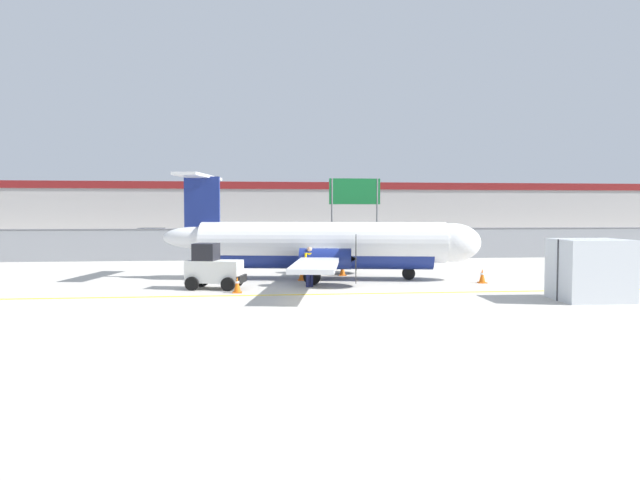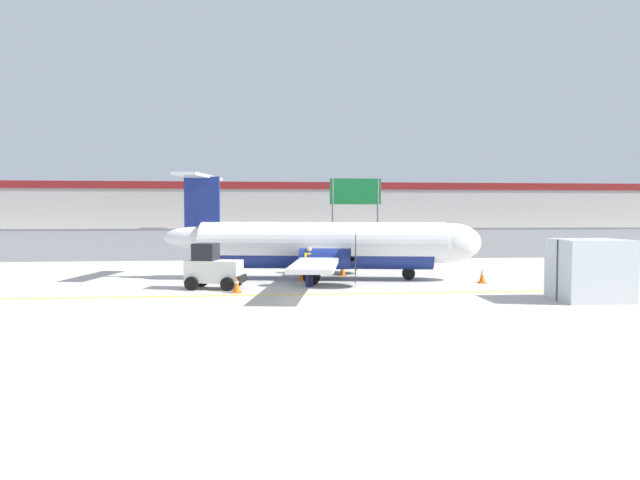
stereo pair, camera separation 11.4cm
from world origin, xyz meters
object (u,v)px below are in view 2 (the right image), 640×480
object	(u,v)px
ground_crew_worker	(309,264)
traffic_cone_near_right	(237,285)
parked_car_4	(401,237)
cargo_container	(590,270)
parked_car_0	(152,237)
parked_car_1	(220,236)
traffic_cone_far_left	(482,276)
commuter_airplane	(328,245)
parked_car_2	(278,238)
baggage_tug	(213,268)
parked_car_5	(467,237)
highway_sign	(355,198)
traffic_cone_far_right	(343,269)
parked_car_3	(363,241)
traffic_cone_near_left	(302,274)

from	to	relation	value
ground_crew_worker	traffic_cone_near_right	distance (m)	3.37
parked_car_4	cargo_container	bearing A→B (deg)	-91.43
parked_car_0	parked_car_1	xyz separation A→B (m)	(6.23, 0.11, 0.00)
traffic_cone_far_left	ground_crew_worker	bearing A→B (deg)	-176.35
commuter_airplane	ground_crew_worker	bearing A→B (deg)	-102.52
commuter_airplane	parked_car_2	size ratio (longest dim) A/B	3.81
parked_car_4	baggage_tug	bearing A→B (deg)	-118.67
commuter_airplane	traffic_cone_near_right	xyz separation A→B (m)	(-4.08, -4.14, -1.29)
parked_car_1	parked_car_5	world-z (taller)	same
parked_car_2	parked_car_5	size ratio (longest dim) A/B	0.98
parked_car_2	highway_sign	bearing A→B (deg)	-61.23
parked_car_0	traffic_cone_near_right	bearing A→B (deg)	109.90
baggage_tug	parked_car_2	size ratio (longest dim) A/B	0.60
traffic_cone_far_right	parked_car_4	bearing A→B (deg)	69.20
baggage_tug	parked_car_5	distance (m)	33.02
traffic_cone_far_right	parked_car_1	xyz separation A→B (m)	(-7.89, 25.81, 0.58)
ground_crew_worker	highway_sign	size ratio (longest dim) A/B	0.31
highway_sign	parked_car_4	bearing A→B (deg)	61.16
cargo_container	traffic_cone_far_left	bearing A→B (deg)	111.72
traffic_cone_far_right	highway_sign	xyz separation A→B (m)	(2.52, 11.47, 3.83)
parked_car_3	traffic_cone_near_left	bearing A→B (deg)	66.48
traffic_cone_near_left	parked_car_3	xyz separation A→B (m)	(5.95, 17.21, 0.58)
traffic_cone_far_left	traffic_cone_near_right	bearing A→B (deg)	-169.73
cargo_container	traffic_cone_near_left	world-z (taller)	cargo_container
cargo_container	commuter_airplane	bearing A→B (deg)	140.83
ground_crew_worker	parked_car_3	distance (m)	20.39
commuter_airplane	parked_car_5	world-z (taller)	commuter_airplane
cargo_container	traffic_cone_near_left	size ratio (longest dim) A/B	3.83
traffic_cone_far_left	traffic_cone_near_left	bearing A→B (deg)	166.96
baggage_tug	traffic_cone_near_right	world-z (taller)	baggage_tug
cargo_container	parked_car_0	distance (m)	40.80
parked_car_4	parked_car_0	bearing A→B (deg)	171.09
highway_sign	traffic_cone_near_left	bearing A→B (deg)	-109.51
traffic_cone_far_left	parked_car_2	size ratio (longest dim) A/B	0.15
traffic_cone_far_right	parked_car_5	distance (m)	26.04
traffic_cone_far_left	parked_car_0	xyz separation A→B (m)	(-19.90, 29.29, 0.58)
traffic_cone_far_left	parked_car_5	bearing A→B (deg)	71.20
commuter_airplane	highway_sign	bearing A→B (deg)	85.01
traffic_cone_near_left	cargo_container	bearing A→B (deg)	-35.53
commuter_airplane	traffic_cone_near_right	bearing A→B (deg)	-124.72
ground_crew_worker	parked_car_4	size ratio (longest dim) A/B	0.40
cargo_container	parked_car_0	world-z (taller)	cargo_container
parked_car_1	commuter_airplane	bearing A→B (deg)	102.60
parked_car_3	parked_car_5	distance (m)	12.29
baggage_tug	traffic_cone_near_left	world-z (taller)	baggage_tug
parked_car_2	traffic_cone_near_right	bearing A→B (deg)	-94.72
ground_crew_worker	parked_car_0	xyz separation A→B (m)	(-12.12, 29.79, -0.06)
baggage_tug	traffic_cone_near_right	size ratio (longest dim) A/B	3.94
baggage_tug	parked_car_3	bearing A→B (deg)	77.33
parked_car_4	parked_car_5	world-z (taller)	same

